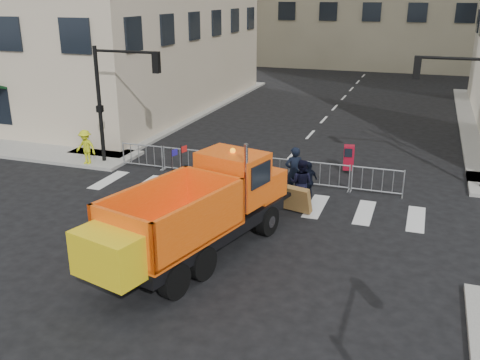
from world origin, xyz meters
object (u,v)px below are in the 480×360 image
(newspaper_box, at_px, (349,158))
(cop_c, at_px, (308,182))
(cop_b, at_px, (301,183))
(cop_a, at_px, (294,172))
(worker, at_px, (86,147))
(plow_truck, at_px, (196,211))

(newspaper_box, bearing_deg, cop_c, -111.82)
(cop_b, distance_m, newspaper_box, 4.69)
(cop_b, xyz_separation_m, cop_c, (0.16, 0.55, -0.11))
(cop_a, relative_size, cop_c, 1.26)
(cop_b, distance_m, worker, 10.48)
(plow_truck, bearing_deg, cop_b, -6.90)
(plow_truck, relative_size, cop_a, 4.52)
(cop_b, distance_m, cop_c, 0.59)
(cop_a, height_order, cop_c, cop_a)
(cop_a, distance_m, newspaper_box, 3.99)
(cop_c, height_order, newspaper_box, cop_c)
(cop_b, relative_size, cop_c, 1.14)
(cop_a, xyz_separation_m, worker, (-9.89, 0.53, -0.07))
(cop_b, bearing_deg, newspaper_box, -97.96)
(plow_truck, xyz_separation_m, cop_c, (2.17, 5.63, -0.72))
(cop_a, height_order, newspaper_box, cop_a)
(newspaper_box, bearing_deg, worker, -173.46)
(plow_truck, distance_m, cop_a, 6.19)
(cop_c, height_order, worker, worker)
(worker, height_order, newspaper_box, worker)
(plow_truck, xyz_separation_m, cop_a, (1.51, 5.98, -0.51))
(cop_b, xyz_separation_m, worker, (-10.38, 1.43, 0.03))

